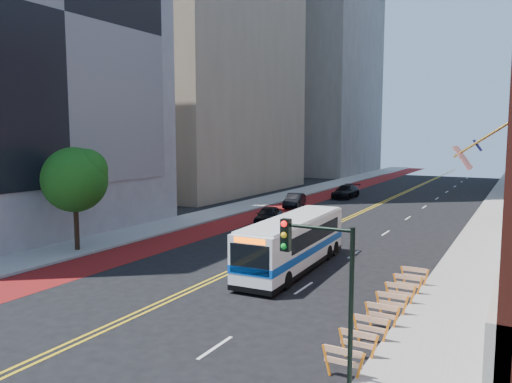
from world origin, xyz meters
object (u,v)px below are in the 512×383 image
object	(u,v)px
car_b	(294,201)
transit_bus	(294,242)
traffic_signal	(321,275)
car_a	(268,215)
car_c	(346,192)
street_tree	(76,177)

from	to	relation	value
car_b	transit_bus	bearing A→B (deg)	-77.45
traffic_signal	transit_bus	xyz separation A→B (m)	(-6.54, 12.53, -2.16)
car_a	car_c	bearing A→B (deg)	75.84
car_a	car_c	distance (m)	20.08
car_b	street_tree	bearing A→B (deg)	-111.25
traffic_signal	car_a	xyz separation A→B (m)	(-14.49, 24.63, -2.97)
street_tree	traffic_signal	world-z (taller)	street_tree
transit_bus	car_c	bearing A→B (deg)	101.29
car_a	car_c	size ratio (longest dim) A/B	0.82
car_a	car_b	xyz separation A→B (m)	(-2.03, 9.90, -0.01)
transit_bus	street_tree	bearing A→B (deg)	-170.47
traffic_signal	car_b	bearing A→B (deg)	115.57
car_c	street_tree	bearing A→B (deg)	-99.10
transit_bus	car_c	world-z (taller)	transit_bus
street_tree	car_c	size ratio (longest dim) A/B	1.25
car_c	transit_bus	bearing A→B (deg)	-75.29
traffic_signal	car_b	world-z (taller)	traffic_signal
street_tree	car_c	xyz separation A→B (m)	(6.29, 35.15, -4.13)
traffic_signal	car_c	distance (m)	47.05
transit_bus	car_b	xyz separation A→B (m)	(-9.98, 22.00, -0.82)
traffic_signal	car_a	distance (m)	28.73
street_tree	car_c	world-z (taller)	street_tree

